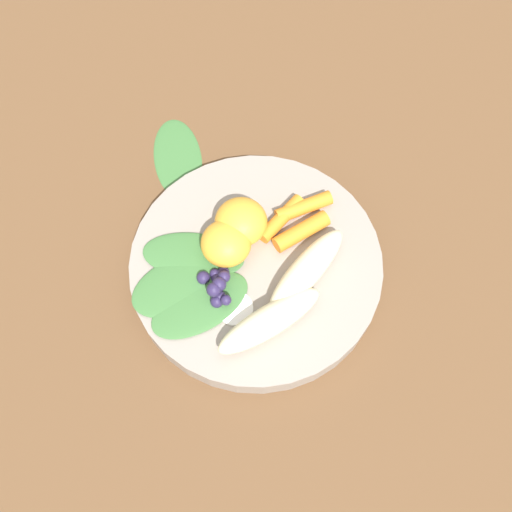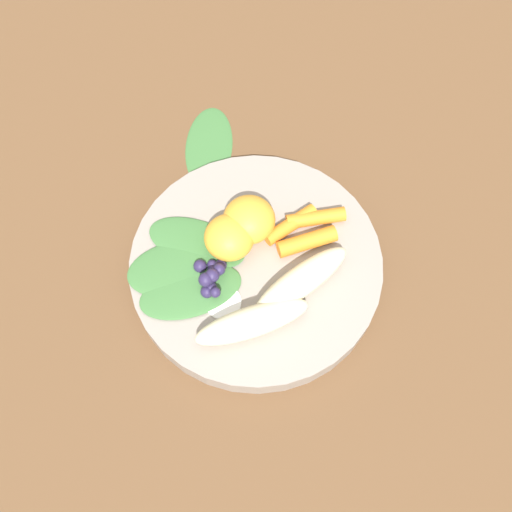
{
  "view_description": "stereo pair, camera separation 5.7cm",
  "coord_description": "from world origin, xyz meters",
  "px_view_note": "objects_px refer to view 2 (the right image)",
  "views": [
    {
      "loc": [
        0.21,
        0.12,
        0.55
      ],
      "look_at": [
        0.0,
        0.0,
        0.04
      ],
      "focal_mm": 39.07,
      "sensor_mm": 36.0,
      "label": 1
    },
    {
      "loc": [
        0.18,
        0.17,
        0.55
      ],
      "look_at": [
        0.0,
        0.0,
        0.04
      ],
      "focal_mm": 39.07,
      "sensor_mm": 36.0,
      "label": 2
    }
  ],
  "objects_px": {
    "banana_peeled_left": "(301,281)",
    "kale_leaf_stray": "(209,145)",
    "bowl": "(256,266)",
    "banana_peeled_right": "(252,322)",
    "orange_segment_near": "(229,237)"
  },
  "relations": [
    {
      "from": "banana_peeled_left",
      "to": "banana_peeled_right",
      "type": "height_order",
      "value": "same"
    },
    {
      "from": "banana_peeled_left",
      "to": "banana_peeled_right",
      "type": "relative_size",
      "value": 1.0
    },
    {
      "from": "orange_segment_near",
      "to": "bowl",
      "type": "bearing_deg",
      "value": 102.69
    },
    {
      "from": "bowl",
      "to": "banana_peeled_left",
      "type": "distance_m",
      "value": 0.06
    },
    {
      "from": "banana_peeled_right",
      "to": "orange_segment_near",
      "type": "xyz_separation_m",
      "value": [
        -0.05,
        -0.08,
        0.0
      ]
    },
    {
      "from": "kale_leaf_stray",
      "to": "banana_peeled_right",
      "type": "bearing_deg",
      "value": -164.92
    },
    {
      "from": "banana_peeled_right",
      "to": "orange_segment_near",
      "type": "bearing_deg",
      "value": 85.97
    },
    {
      "from": "bowl",
      "to": "kale_leaf_stray",
      "type": "distance_m",
      "value": 0.18
    },
    {
      "from": "orange_segment_near",
      "to": "banana_peeled_right",
      "type": "bearing_deg",
      "value": 58.85
    },
    {
      "from": "orange_segment_near",
      "to": "kale_leaf_stray",
      "type": "xyz_separation_m",
      "value": [
        -0.09,
        -0.13,
        -0.05
      ]
    },
    {
      "from": "banana_peeled_right",
      "to": "kale_leaf_stray",
      "type": "distance_m",
      "value": 0.25
    },
    {
      "from": "bowl",
      "to": "banana_peeled_left",
      "type": "bearing_deg",
      "value": 100.85
    },
    {
      "from": "bowl",
      "to": "orange_segment_near",
      "type": "height_order",
      "value": "orange_segment_near"
    },
    {
      "from": "banana_peeled_left",
      "to": "kale_leaf_stray",
      "type": "height_order",
      "value": "banana_peeled_left"
    },
    {
      "from": "bowl",
      "to": "banana_peeled_right",
      "type": "height_order",
      "value": "banana_peeled_right"
    }
  ]
}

